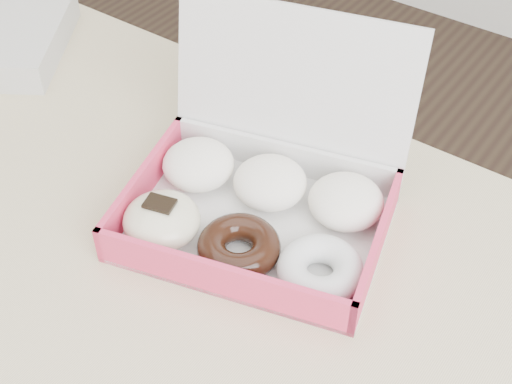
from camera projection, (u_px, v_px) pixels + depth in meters
The scene contains 2 objects.
table at pixel (43, 289), 0.82m from camera, with size 1.20×0.80×0.75m.
donut_box at pixel (258, 198), 0.77m from camera, with size 0.33×0.31×0.20m.
Camera 1 is at (0.50, -0.28, 1.32)m, focal length 50.00 mm.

